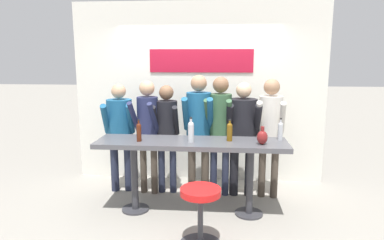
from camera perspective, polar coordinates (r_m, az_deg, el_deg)
The scene contains 16 objects.
ground_plane at distance 4.65m, azimuth -0.10°, elevation -15.08°, with size 40.00×40.00×0.00m, color gray.
back_wall at distance 5.53m, azimuth 1.11°, elevation 4.56°, with size 4.01×0.12×2.86m.
tasting_table at distance 4.36m, azimuth -0.10°, elevation -5.34°, with size 2.41×0.60×0.96m.
bar_stool at distance 3.73m, azimuth 1.42°, elevation -14.39°, with size 0.45×0.45×0.65m.
person_far_left at distance 5.14m, azimuth -11.94°, elevation -1.02°, with size 0.49×0.58×1.62m.
person_left at distance 4.98m, azimuth -7.42°, elevation -0.60°, with size 0.41×0.53×1.68m.
person_center_left at distance 4.98m, azimuth -4.24°, elevation -1.12°, with size 0.38×0.50×1.61m.
person_center at distance 4.88m, azimuth 1.11°, elevation -0.29°, with size 0.42×0.54×1.76m.
person_center_right at distance 4.88m, azimuth 4.71°, elevation -0.35°, with size 0.42×0.55×1.73m.
person_right at distance 4.91m, azimuth 8.47°, elevation -1.26°, with size 0.48×0.55×1.66m.
person_far_right at distance 4.90m, azimuth 12.91°, elevation -0.73°, with size 0.43×0.55×1.71m.
wine_bottle_0 at distance 4.23m, azimuth -0.17°, elevation -1.79°, with size 0.08×0.08×0.31m.
wine_bottle_1 at distance 4.47m, azimuth 14.51°, elevation -1.66°, with size 0.06×0.06×0.28m.
wine_bottle_2 at distance 4.31m, azimuth 6.28°, elevation -1.82°, with size 0.07×0.07×0.28m.
wine_bottle_3 at distance 4.32m, azimuth -8.85°, elevation -1.87°, with size 0.06×0.06×0.28m.
decorative_vase at distance 4.21m, azimuth 11.63°, elevation -2.81°, with size 0.13×0.13×0.22m.
Camera 1 is at (0.37, -4.18, 2.01)m, focal length 32.00 mm.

